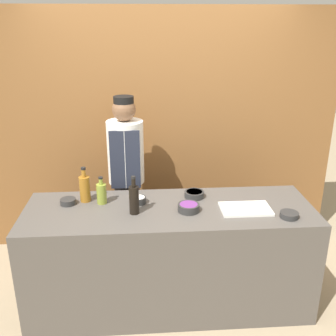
% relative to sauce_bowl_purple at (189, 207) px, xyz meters
% --- Properties ---
extents(ground_plane, '(14.00, 14.00, 0.00)m').
position_rel_sauce_bowl_purple_xyz_m(ground_plane, '(-0.14, 0.06, -0.92)').
color(ground_plane, tan).
extents(cabinet_wall, '(3.52, 0.18, 2.40)m').
position_rel_sauce_bowl_purple_xyz_m(cabinet_wall, '(-0.14, 1.18, 0.28)').
color(cabinet_wall, brown).
rests_on(cabinet_wall, ground_plane).
extents(counter, '(2.27, 0.75, 0.88)m').
position_rel_sauce_bowl_purple_xyz_m(counter, '(-0.14, 0.06, -0.47)').
color(counter, '#514C47').
rests_on(counter, ground_plane).
extents(sauce_bowl_purple, '(0.17, 0.17, 0.06)m').
position_rel_sauce_bowl_purple_xyz_m(sauce_bowl_purple, '(0.00, 0.00, 0.00)').
color(sauce_bowl_purple, '#2D2D2D').
rests_on(sauce_bowl_purple, counter).
extents(sauce_bowl_red, '(0.16, 0.16, 0.05)m').
position_rel_sauce_bowl_purple_xyz_m(sauce_bowl_red, '(0.08, 0.25, -0.00)').
color(sauce_bowl_red, '#2D2D2D').
rests_on(sauce_bowl_red, counter).
extents(sauce_bowl_orange, '(0.14, 0.14, 0.04)m').
position_rel_sauce_bowl_purple_xyz_m(sauce_bowl_orange, '(0.74, -0.16, -0.01)').
color(sauce_bowl_orange, '#2D2D2D').
rests_on(sauce_bowl_orange, counter).
extents(sauce_bowl_white, '(0.12, 0.12, 0.05)m').
position_rel_sauce_bowl_purple_xyz_m(sauce_bowl_white, '(-0.38, 0.17, -0.00)').
color(sauce_bowl_white, '#2D2D2D').
rests_on(sauce_bowl_white, counter).
extents(sauce_bowl_green, '(0.12, 0.12, 0.04)m').
position_rel_sauce_bowl_purple_xyz_m(sauce_bowl_green, '(-0.95, 0.19, -0.01)').
color(sauce_bowl_green, '#2D2D2D').
rests_on(sauce_bowl_green, counter).
extents(cutting_board, '(0.39, 0.24, 0.02)m').
position_rel_sauce_bowl_purple_xyz_m(cutting_board, '(0.44, -0.01, -0.02)').
color(cutting_board, white).
rests_on(cutting_board, counter).
extents(bottle_amber, '(0.09, 0.09, 0.29)m').
position_rel_sauce_bowl_purple_xyz_m(bottle_amber, '(-0.81, 0.24, 0.08)').
color(bottle_amber, '#9E661E').
rests_on(bottle_amber, counter).
extents(bottle_oil, '(0.08, 0.08, 0.23)m').
position_rel_sauce_bowl_purple_xyz_m(bottle_oil, '(-0.68, 0.19, 0.06)').
color(bottle_oil, olive).
rests_on(bottle_oil, counter).
extents(bottle_soy, '(0.08, 0.08, 0.30)m').
position_rel_sauce_bowl_purple_xyz_m(bottle_soy, '(-0.42, -0.01, 0.09)').
color(bottle_soy, black).
rests_on(bottle_soy, counter).
extents(chef_center, '(0.33, 0.33, 1.65)m').
position_rel_sauce_bowl_purple_xyz_m(chef_center, '(-0.49, 0.70, -0.01)').
color(chef_center, '#28282D').
rests_on(chef_center, ground_plane).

